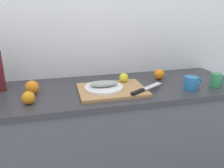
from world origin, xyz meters
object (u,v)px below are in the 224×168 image
at_px(white_plate, 104,87).
at_px(orange_0, 159,74).
at_px(chef_knife, 143,90).
at_px(cutting_board, 112,90).
at_px(coffee_mug_0, 216,80).
at_px(lemon_0, 124,78).
at_px(fish_fillet, 104,84).
at_px(coffee_mug_1, 191,83).

height_order(white_plate, orange_0, orange_0).
bearing_deg(chef_knife, cutting_board, 120.91).
xyz_separation_m(white_plate, coffee_mug_0, (0.75, -0.10, 0.02)).
bearing_deg(lemon_0, orange_0, 10.13).
relative_size(cutting_board, orange_0, 5.38).
bearing_deg(chef_knife, lemon_0, 76.24).
relative_size(cutting_board, chef_knife, 1.61).
height_order(fish_fillet, orange_0, orange_0).
distance_m(cutting_board, lemon_0, 0.16).
height_order(fish_fillet, coffee_mug_1, coffee_mug_1).
bearing_deg(lemon_0, white_plate, -148.53).
height_order(fish_fillet, coffee_mug_0, coffee_mug_0).
height_order(white_plate, fish_fillet, fish_fillet).
xyz_separation_m(lemon_0, orange_0, (0.29, 0.05, -0.01)).
height_order(cutting_board, white_plate, white_plate).
bearing_deg(fish_fillet, lemon_0, 31.47).
height_order(cutting_board, coffee_mug_0, coffee_mug_0).
xyz_separation_m(fish_fillet, chef_knife, (0.23, -0.10, -0.02)).
bearing_deg(cutting_board, lemon_0, 44.61).
xyz_separation_m(coffee_mug_0, coffee_mug_1, (-0.19, -0.00, -0.00)).
bearing_deg(coffee_mug_0, fish_fillet, 172.70).
relative_size(white_plate, chef_knife, 0.93).
distance_m(lemon_0, coffee_mug_0, 0.62).
distance_m(cutting_board, coffee_mug_0, 0.70).
distance_m(cutting_board, fish_fillet, 0.07).
relative_size(fish_fillet, lemon_0, 2.96).
bearing_deg(chef_knife, coffee_mug_1, -30.92).
bearing_deg(cutting_board, white_plate, 168.38).
distance_m(cutting_board, orange_0, 0.43).
relative_size(cutting_board, white_plate, 1.74).
relative_size(cutting_board, coffee_mug_1, 3.35).
bearing_deg(coffee_mug_0, lemon_0, 161.66).
height_order(white_plate, coffee_mug_1, coffee_mug_1).
distance_m(white_plate, lemon_0, 0.19).
bearing_deg(coffee_mug_0, coffee_mug_1, -179.80).
relative_size(fish_fillet, coffee_mug_1, 1.44).
xyz_separation_m(fish_fillet, lemon_0, (0.16, 0.10, -0.00)).
height_order(chef_knife, coffee_mug_0, coffee_mug_0).
xyz_separation_m(coffee_mug_0, orange_0, (-0.30, 0.25, -0.01)).
relative_size(white_plate, orange_0, 3.09).
distance_m(cutting_board, coffee_mug_1, 0.52).
distance_m(white_plate, orange_0, 0.48).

